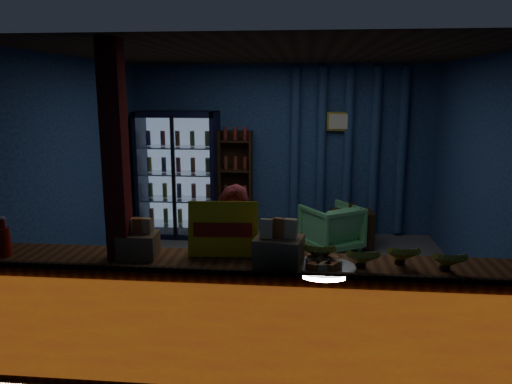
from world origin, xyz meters
TOP-DOWN VIEW (x-y plane):
  - ground at (0.00, 0.00)m, footprint 4.60×4.60m
  - room_walls at (0.00, 0.00)m, footprint 4.60×4.60m
  - counter at (0.00, -1.91)m, footprint 4.40×0.57m
  - support_post at (-1.05, -1.90)m, footprint 0.16×0.16m
  - beverage_cooler at (-1.55, 1.92)m, footprint 1.20×0.62m
  - bottle_shelf at (-0.70, 2.06)m, footprint 0.50×0.28m
  - curtain_folds at (1.00, 2.14)m, footprint 1.74×0.14m
  - framed_picture at (0.85, 2.10)m, footprint 0.36×0.04m
  - shopkeeper at (-0.23, -1.42)m, footprint 0.61×0.49m
  - green_chair at (0.74, 1.33)m, footprint 0.97×0.98m
  - side_table at (1.04, 1.50)m, footprint 0.61×0.46m
  - yellow_sign at (-0.27, -1.78)m, footprint 0.55×0.14m
  - snack_box_left at (0.18, -1.97)m, footprint 0.38×0.33m
  - snack_box_centre at (-0.92, -1.87)m, footprint 0.30×0.26m
  - pastry_tray at (0.50, -2.01)m, footprint 0.48×0.48m
  - banana_bunches at (0.93, -1.93)m, footprint 1.16×0.32m

SIDE VIEW (x-z plane):
  - ground at x=0.00m, z-range 0.00..0.00m
  - side_table at x=1.04m, z-range -0.05..0.58m
  - green_chair at x=0.74m, z-range 0.00..0.65m
  - counter at x=0.00m, z-range -0.02..0.97m
  - shopkeeper at x=-0.23m, z-range 0.00..1.44m
  - bottle_shelf at x=-0.70m, z-range -0.01..1.59m
  - beverage_cooler at x=-1.55m, z-range -0.02..1.88m
  - pastry_tray at x=0.50m, z-range 0.94..1.02m
  - banana_bunches at x=0.93m, z-range 0.95..1.14m
  - snack_box_centre at x=-0.92m, z-range 0.91..1.21m
  - snack_box_left at x=0.18m, z-range 0.90..1.26m
  - yellow_sign at x=-0.27m, z-range 0.95..1.38m
  - support_post at x=-1.05m, z-range 0.00..2.60m
  - curtain_folds at x=1.00m, z-range 0.05..2.55m
  - room_walls at x=0.00m, z-range -0.73..3.87m
  - framed_picture at x=0.85m, z-range 1.61..1.89m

